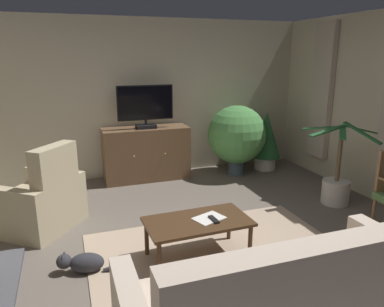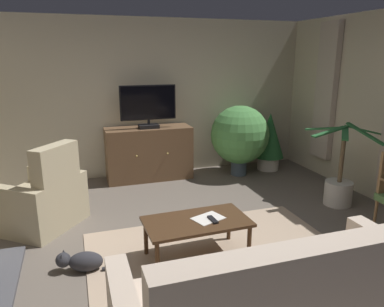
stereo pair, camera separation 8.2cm
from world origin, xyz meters
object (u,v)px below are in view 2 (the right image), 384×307
folded_newspaper (208,218)px  potted_plant_leafy_by_curtain (240,135)px  potted_plant_tall_palm_by_window (269,139)px  tv_remote (213,220)px  cat (82,261)px  coffee_table (197,224)px  potted_plant_small_fern_corner (339,186)px  armchair_facing_sofa (41,201)px  tv_cabinet (149,155)px  television (148,106)px

folded_newspaper → potted_plant_leafy_by_curtain: bearing=37.9°
folded_newspaper → potted_plant_leafy_by_curtain: size_ratio=0.25×
potted_plant_tall_palm_by_window → tv_remote: bearing=-129.3°
tv_remote → cat: (-1.27, 0.18, -0.33)m
potted_plant_tall_palm_by_window → cat: bearing=-145.0°
coffee_table → potted_plant_small_fern_corner: 2.43m
potted_plant_tall_palm_by_window → cat: size_ratio=1.63×
tv_remote → armchair_facing_sofa: armchair_facing_sofa is taller
armchair_facing_sofa → potted_plant_tall_palm_by_window: (3.76, 1.18, 0.24)m
coffee_table → cat: coffee_table is taller
tv_cabinet → cat: bearing=-115.2°
cat → potted_plant_tall_palm_by_window: bearing=35.0°
tv_cabinet → folded_newspaper: 2.63m
television → potted_plant_small_fern_corner: size_ratio=0.77×
television → cat: 2.95m
television → armchair_facing_sofa: 2.26m
television → tv_remote: bearing=-88.0°
coffee_table → armchair_facing_sofa: armchair_facing_sofa is taller
potted_plant_tall_palm_by_window → television: bearing=176.9°
folded_newspaper → potted_plant_small_fern_corner: 2.31m
cat → potted_plant_small_fern_corner: bearing=9.7°
folded_newspaper → tv_cabinet: bearing=71.1°
potted_plant_tall_palm_by_window → potted_plant_small_fern_corner: (0.10, -1.75, -0.30)m
television → potted_plant_leafy_by_curtain: 1.63m
television → armchair_facing_sofa: size_ratio=0.74×
tv_cabinet → armchair_facing_sofa: 2.10m
tv_cabinet → cat: tv_cabinet is taller
coffee_table → folded_newspaper: (0.12, 0.00, 0.05)m
cat → tv_cabinet: bearing=64.8°
coffee_table → tv_remote: bearing=-21.8°
coffee_table → cat: (-1.12, 0.12, -0.27)m
television → folded_newspaper: (0.07, -2.58, -0.82)m
coffee_table → armchair_facing_sofa: (-1.55, 1.28, -0.05)m
coffee_table → tv_cabinet: bearing=88.8°
armchair_facing_sofa → potted_plant_small_fern_corner: (3.86, -0.57, -0.06)m
potted_plant_tall_palm_by_window → armchair_facing_sofa: bearing=-162.5°
television → tv_remote: television is taller
armchair_facing_sofa → potted_plant_leafy_by_curtain: (3.12, 1.07, 0.37)m
tv_cabinet → potted_plant_leafy_by_curtain: 1.57m
cat → tv_remote: bearing=-8.2°
television → tv_remote: 2.76m
tv_remote → cat: bearing=-102.6°
television → folded_newspaper: size_ratio=2.99×
potted_plant_tall_palm_by_window → cat: potted_plant_tall_palm_by_window is taller
tv_remote → cat: size_ratio=0.27×
armchair_facing_sofa → potted_plant_tall_palm_by_window: armchair_facing_sofa is taller
tv_cabinet → cat: (-1.18, -2.51, -0.31)m
armchair_facing_sofa → tv_remote: bearing=-38.3°
coffee_table → folded_newspaper: folded_newspaper is taller
tv_cabinet → potted_plant_small_fern_corner: 2.97m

